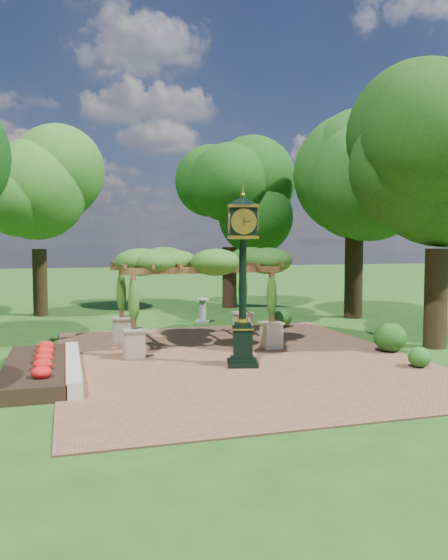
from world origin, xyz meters
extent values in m
plane|color=#1E4714|center=(0.00, 0.00, 0.00)|extent=(120.00, 120.00, 0.00)
cube|color=brown|center=(0.00, 1.00, 0.02)|extent=(10.00, 12.00, 0.04)
cube|color=#C6B793|center=(-4.60, 0.50, 0.20)|extent=(0.35, 5.00, 0.40)
cube|color=red|center=(-5.50, 0.50, 0.18)|extent=(1.50, 5.00, 0.36)
cube|color=black|center=(-0.17, 0.13, 0.10)|extent=(0.99, 0.99, 0.12)
cube|color=black|center=(-0.17, 0.13, 0.65)|extent=(0.62, 0.62, 0.92)
cube|color=gold|center=(-0.17, 0.13, 1.06)|extent=(0.69, 0.69, 0.04)
cylinder|color=black|center=(-0.17, 0.13, 2.38)|extent=(0.25, 0.25, 2.34)
cube|color=black|center=(-0.17, 0.13, 3.91)|extent=(0.87, 0.87, 0.71)
cylinder|color=#F3ECCE|center=(-0.26, -0.22, 3.91)|extent=(0.60, 0.18, 0.61)
cone|color=black|center=(-0.17, 0.13, 4.47)|extent=(1.12, 1.12, 0.25)
sphere|color=gold|center=(-0.17, 0.13, 4.63)|extent=(0.14, 0.14, 0.14)
cube|color=beige|center=(-2.86, 2.03, 0.43)|extent=(0.58, 0.58, 0.78)
cube|color=brown|center=(-2.86, 2.03, 1.66)|extent=(0.14, 0.14, 1.60)
cube|color=beige|center=(1.47, 2.19, 0.43)|extent=(0.58, 0.58, 0.78)
cube|color=brown|center=(1.47, 2.19, 1.66)|extent=(0.14, 0.14, 1.60)
cube|color=beige|center=(-2.96, 4.62, 0.43)|extent=(0.58, 0.58, 0.78)
cube|color=brown|center=(-2.96, 4.62, 1.66)|extent=(0.14, 0.14, 1.60)
cube|color=beige|center=(1.37, 4.78, 0.43)|extent=(0.58, 0.58, 0.78)
cube|color=brown|center=(1.37, 4.78, 1.66)|extent=(0.14, 0.14, 1.60)
cube|color=brown|center=(-0.70, 2.11, 2.53)|extent=(5.03, 0.31, 0.19)
cube|color=brown|center=(-0.79, 4.70, 2.53)|extent=(5.03, 0.31, 0.19)
ellipsoid|color=#2B5C1A|center=(-0.75, 3.41, 2.77)|extent=(5.14, 3.30, 0.87)
cube|color=gray|center=(0.76, 8.29, 0.05)|extent=(0.71, 0.71, 0.10)
cylinder|color=gray|center=(0.76, 8.29, 0.51)|extent=(0.36, 0.36, 0.92)
cylinder|color=gray|center=(0.76, 8.29, 0.99)|extent=(0.67, 0.67, 0.05)
ellipsoid|color=#205D1A|center=(4.31, -1.40, 0.31)|extent=(0.80, 0.80, 0.55)
ellipsoid|color=#1D4F16|center=(4.75, 0.66, 0.49)|extent=(1.13, 1.13, 0.89)
ellipsoid|color=#26651D|center=(3.42, 6.07, 0.38)|extent=(0.84, 0.84, 0.69)
cylinder|color=#332513|center=(-5.85, 12.43, 1.53)|extent=(0.64, 0.64, 3.06)
ellipsoid|color=#2B621C|center=(-5.85, 12.43, 5.48)|extent=(3.97, 3.97, 4.83)
cylinder|color=#362015|center=(3.39, 13.10, 1.56)|extent=(0.74, 0.74, 3.12)
ellipsoid|color=#164210|center=(3.39, 13.10, 5.58)|extent=(4.09, 4.09, 4.92)
cylinder|color=black|center=(7.57, 7.86, 2.08)|extent=(0.80, 0.80, 4.16)
ellipsoid|color=#1F4F16|center=(7.57, 7.86, 7.44)|extent=(5.30, 5.30, 6.57)
cylinder|color=#362515|center=(6.59, 0.96, 1.59)|extent=(0.72, 0.72, 3.17)
ellipsoid|color=#193F0F|center=(6.59, 0.96, 5.68)|extent=(5.16, 5.16, 5.01)
camera|label=1|loc=(-4.74, -13.74, 3.38)|focal=35.00mm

